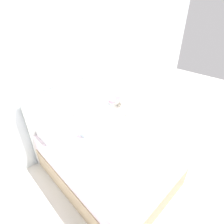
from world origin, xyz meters
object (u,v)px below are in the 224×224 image
object	(u,v)px
table_lamp	(120,97)
bed	(104,156)
flower_vase	(112,101)
nightstand	(119,117)
teacup	(124,107)

from	to	relation	value
table_lamp	bed	bearing A→B (deg)	-146.41
bed	flower_vase	size ratio (longest dim) A/B	6.91
nightstand	bed	bearing A→B (deg)	-146.79
nightstand	flower_vase	xyz separation A→B (m)	(-0.15, 0.07, 0.43)
nightstand	table_lamp	bearing A→B (deg)	39.76
bed	nightstand	size ratio (longest dim) A/B	3.98
flower_vase	nightstand	bearing A→B (deg)	-23.98
table_lamp	flower_vase	distance (m)	0.22
nightstand	table_lamp	xyz separation A→B (m)	(0.06, 0.05, 0.46)
bed	nightstand	distance (m)	1.31
teacup	flower_vase	bearing A→B (deg)	146.94
bed	nightstand	world-z (taller)	bed
bed	flower_vase	distance (m)	1.27
nightstand	flower_vase	world-z (taller)	flower_vase
table_lamp	flower_vase	size ratio (longest dim) A/B	1.04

